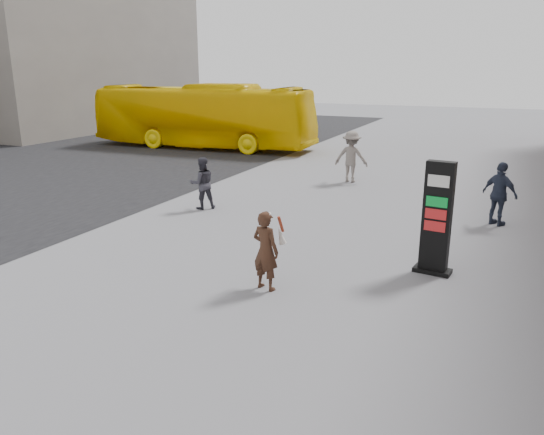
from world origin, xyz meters
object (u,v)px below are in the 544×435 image
at_px(bus, 203,116).
at_px(pedestrian_b, 351,157).
at_px(pedestrian_a, 202,183).
at_px(woman, 266,250).
at_px(pedestrian_c, 500,194).
at_px(info_pylon, 437,219).

relative_size(bus, pedestrian_b, 6.26).
bearing_deg(bus, pedestrian_b, -121.41).
distance_m(pedestrian_a, pedestrian_b, 6.26).
xyz_separation_m(woman, pedestrian_c, (3.89, 6.40, 0.06)).
relative_size(woman, pedestrian_c, 0.90).
bearing_deg(woman, info_pylon, -129.47).
height_order(woman, pedestrian_a, same).
bearing_deg(pedestrian_c, info_pylon, 107.98).
relative_size(info_pylon, pedestrian_b, 1.25).
height_order(bus, pedestrian_c, bus).
xyz_separation_m(bus, pedestrian_a, (6.45, -10.69, -0.86)).
xyz_separation_m(pedestrian_a, pedestrian_c, (8.13, 1.75, 0.08)).
bearing_deg(woman, pedestrian_b, -70.07).
height_order(info_pylon, bus, bus).
bearing_deg(pedestrian_c, pedestrian_a, 44.48).
relative_size(bus, pedestrian_a, 7.57).
bearing_deg(info_pylon, pedestrian_a, 167.41).
height_order(woman, bus, bus).
xyz_separation_m(woman, bus, (-10.70, 15.34, 0.84)).
height_order(bus, pedestrian_b, bus).
relative_size(woman, pedestrian_a, 1.00).
relative_size(pedestrian_b, pedestrian_c, 1.09).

